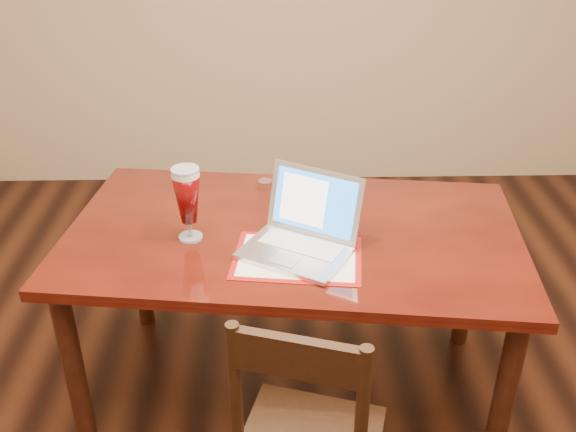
{
  "coord_description": "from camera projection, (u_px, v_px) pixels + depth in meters",
  "views": [
    {
      "loc": [
        -0.12,
        -1.71,
        2.03
      ],
      "look_at": [
        -0.07,
        0.4,
        0.85
      ],
      "focal_mm": 40.0,
      "sensor_mm": 36.0,
      "label": 1
    }
  ],
  "objects": [
    {
      "name": "dining_table",
      "position": [
        291.0,
        250.0,
        2.46
      ],
      "size": [
        1.81,
        1.16,
        1.08
      ],
      "rotation": [
        0.0,
        0.0,
        -0.12
      ],
      "color": "#4F140A",
      "rests_on": "ground"
    }
  ]
}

